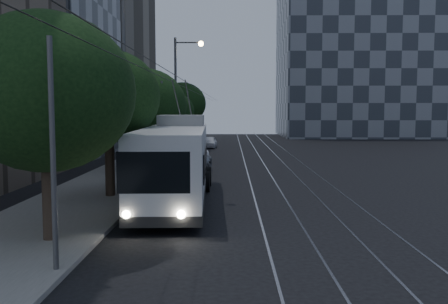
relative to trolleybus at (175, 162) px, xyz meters
The scene contains 21 objects.
ground 3.81m from the trolleybus, ahead, with size 120.00×120.00×0.00m, color black.
sidewalk 20.38m from the trolleybus, 101.77° to the left, with size 5.00×90.00×0.15m, color slate.
tram_rails 20.80m from the trolleybus, 73.58° to the left, with size 4.52×90.00×0.02m.
overhead_wires 20.02m from the trolleybus, 94.65° to the left, with size 2.23×90.00×6.00m.
building_glass_mid 29.30m from the trolleybus, 125.56° to the left, with size 14.40×18.40×26.80m.
building_tan_far 47.36m from the trolleybus, 110.48° to the left, with size 14.40×22.40×34.80m.
building_distant_right 59.77m from the trolleybus, 68.74° to the left, with size 22.00×18.00×24.00m, color #353B44.
trolleybus is the anchor object (origin of this frame).
pickup_silver 9.84m from the trolleybus, 92.93° to the left, with size 2.35×5.09×1.42m, color #ADB0B5.
car_white_a 15.54m from the trolleybus, 92.87° to the left, with size 1.46×3.63×1.24m, color silver.
car_white_b 19.43m from the trolleybus, 92.78° to the left, with size 2.12×5.20×1.51m, color white.
car_white_c 26.20m from the trolleybus, 91.40° to the left, with size 1.46×4.18×1.38m, color #AFAFB3.
car_white_d 31.07m from the trolleybus, 89.47° to the left, with size 1.46×3.62×1.23m, color white.
tree_0 8.37m from the trolleybus, 113.62° to the right, with size 5.45×5.45×7.18m.
tree_1 4.38m from the trolleybus, 168.28° to the left, with size 4.79×4.79×6.95m.
tree_2 12.41m from the trolleybus, 105.97° to the left, with size 5.75×5.75×6.96m.
tree_3 20.32m from the trolleybus, 98.95° to the left, with size 4.63×4.63×6.12m.
tree_4 27.11m from the trolleybus, 96.68° to the left, with size 4.19×4.19×5.83m.
tree_5 37.64m from the trolleybus, 94.95° to the left, with size 5.66×5.66×7.35m.
streetlamp_near 5.21m from the trolleybus, 159.52° to the left, with size 2.62×0.44×10.95m.
streetlamp_far 19.42m from the trolleybus, 94.82° to the left, with size 2.42×0.44×10.01m.
Camera 1 is at (-0.88, -22.33, 4.23)m, focal length 40.00 mm.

